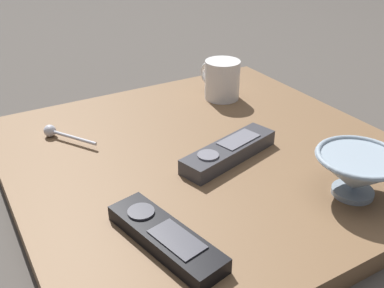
{
  "coord_description": "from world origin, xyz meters",
  "views": [
    {
      "loc": [
        0.56,
        -0.36,
        0.41
      ],
      "look_at": [
        -0.0,
        -0.03,
        0.05
      ],
      "focal_mm": 41.48,
      "sensor_mm": 36.0,
      "label": 1
    }
  ],
  "objects_px": {
    "cereal_bowl": "(357,172)",
    "teaspoon": "(55,132)",
    "coffee_mug": "(222,79)",
    "tv_remote_far": "(165,237)",
    "tv_remote_near": "(229,151)"
  },
  "relations": [
    {
      "from": "coffee_mug",
      "to": "tv_remote_near",
      "type": "xyz_separation_m",
      "value": [
        0.22,
        -0.13,
        -0.03
      ]
    },
    {
      "from": "teaspoon",
      "to": "tv_remote_near",
      "type": "relative_size",
      "value": 0.53
    },
    {
      "from": "coffee_mug",
      "to": "tv_remote_near",
      "type": "bearing_deg",
      "value": -30.7
    },
    {
      "from": "tv_remote_near",
      "to": "tv_remote_far",
      "type": "xyz_separation_m",
      "value": [
        0.13,
        -0.19,
        -0.0
      ]
    },
    {
      "from": "cereal_bowl",
      "to": "coffee_mug",
      "type": "distance_m",
      "value": 0.4
    },
    {
      "from": "teaspoon",
      "to": "cereal_bowl",
      "type": "bearing_deg",
      "value": 39.71
    },
    {
      "from": "teaspoon",
      "to": "tv_remote_far",
      "type": "distance_m",
      "value": 0.36
    },
    {
      "from": "coffee_mug",
      "to": "teaspoon",
      "type": "relative_size",
      "value": 1.02
    },
    {
      "from": "coffee_mug",
      "to": "tv_remote_far",
      "type": "height_order",
      "value": "coffee_mug"
    },
    {
      "from": "cereal_bowl",
      "to": "tv_remote_far",
      "type": "relative_size",
      "value": 0.66
    },
    {
      "from": "cereal_bowl",
      "to": "tv_remote_near",
      "type": "bearing_deg",
      "value": -150.77
    },
    {
      "from": "teaspoon",
      "to": "tv_remote_far",
      "type": "relative_size",
      "value": 0.55
    },
    {
      "from": "cereal_bowl",
      "to": "teaspoon",
      "type": "bearing_deg",
      "value": -140.29
    },
    {
      "from": "cereal_bowl",
      "to": "teaspoon",
      "type": "xyz_separation_m",
      "value": [
        -0.4,
        -0.33,
        -0.03
      ]
    },
    {
      "from": "coffee_mug",
      "to": "tv_remote_far",
      "type": "relative_size",
      "value": 0.57
    }
  ]
}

